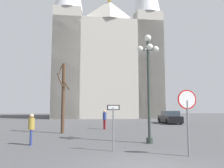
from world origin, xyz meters
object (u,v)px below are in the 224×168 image
at_px(one_way_arrow_sign, 113,122).
at_px(pedestrian_standing, 105,117).
at_px(bare_tree, 63,97).
at_px(stop_sign, 187,109).
at_px(cathedral, 107,60).
at_px(pedestrian_walking, 31,126).
at_px(street_lamp, 148,72).
at_px(parked_car_near_black, 170,117).

distance_m(one_way_arrow_sign, pedestrian_standing, 9.59).
bearing_deg(bare_tree, one_way_arrow_sign, -63.38).
bearing_deg(one_way_arrow_sign, stop_sign, -20.89).
bearing_deg(cathedral, pedestrian_standing, -92.11).
xyz_separation_m(pedestrian_walking, pedestrian_standing, (3.96, 7.77, 0.07)).
bearing_deg(street_lamp, bare_tree, 139.06).
bearing_deg(pedestrian_walking, stop_sign, -22.47).
relative_size(bare_tree, pedestrian_walking, 3.30).
relative_size(cathedral, one_way_arrow_sign, 16.75).
bearing_deg(pedestrian_walking, bare_tree, 81.45).
xyz_separation_m(stop_sign, street_lamp, (-0.85, 3.15, 2.02)).
distance_m(cathedral, pedestrian_walking, 31.56).
relative_size(stop_sign, street_lamp, 0.44).
xyz_separation_m(stop_sign, pedestrian_standing, (-3.14, 10.71, -0.83)).
height_order(bare_tree, pedestrian_standing, bare_tree).
relative_size(stop_sign, parked_car_near_black, 0.59).
bearing_deg(stop_sign, one_way_arrow_sign, 159.11).
xyz_separation_m(cathedral, stop_sign, (2.34, -32.43, -9.26)).
height_order(one_way_arrow_sign, bare_tree, bare_tree).
distance_m(stop_sign, bare_tree, 10.19).
distance_m(street_lamp, bare_tree, 7.37).
height_order(stop_sign, parked_car_near_black, stop_sign).
distance_m(one_way_arrow_sign, bare_tree, 7.74).
bearing_deg(cathedral, parked_car_near_black, -65.00).
bearing_deg(parked_car_near_black, bare_tree, -140.53).
bearing_deg(bare_tree, parked_car_near_black, 39.47).
xyz_separation_m(stop_sign, bare_tree, (-6.35, 7.92, 0.87)).
height_order(pedestrian_walking, pedestrian_standing, pedestrian_standing).
relative_size(cathedral, pedestrian_walking, 21.39).
bearing_deg(pedestrian_standing, bare_tree, -139.05).
relative_size(street_lamp, pedestrian_walking, 3.77).
relative_size(one_way_arrow_sign, bare_tree, 0.39).
height_order(bare_tree, pedestrian_walking, bare_tree).
height_order(stop_sign, pedestrian_standing, stop_sign).
relative_size(one_way_arrow_sign, parked_car_near_black, 0.46).
bearing_deg(pedestrian_standing, cathedral, 87.89).
bearing_deg(bare_tree, pedestrian_standing, 40.95).
relative_size(pedestrian_walking, pedestrian_standing, 0.94).
xyz_separation_m(street_lamp, pedestrian_walking, (-6.25, -0.22, -2.92)).
distance_m(stop_sign, street_lamp, 3.84).
relative_size(cathedral, street_lamp, 5.67).
bearing_deg(street_lamp, cathedral, 92.92).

